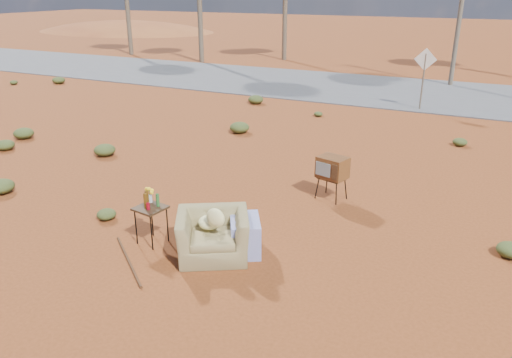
% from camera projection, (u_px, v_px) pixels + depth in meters
% --- Properties ---
extents(ground, '(140.00, 140.00, 0.00)m').
position_uv_depth(ground, '(220.00, 247.00, 8.61)').
color(ground, brown).
rests_on(ground, ground).
extents(highway, '(140.00, 7.00, 0.04)m').
position_uv_depth(highway, '(394.00, 91.00, 21.20)').
color(highway, '#565659').
rests_on(highway, ground).
extents(dirt_mound, '(26.00, 18.00, 2.00)m').
position_uv_depth(dirt_mound, '(125.00, 31.00, 49.29)').
color(dirt_mound, '#9C5725').
rests_on(dirt_mound, ground).
extents(armchair, '(1.50, 1.42, 1.01)m').
position_uv_depth(armchair, '(219.00, 229.00, 8.19)').
color(armchair, olive).
rests_on(armchair, ground).
extents(tv_unit, '(0.68, 0.60, 0.93)m').
position_uv_depth(tv_unit, '(332.00, 168.00, 10.30)').
color(tv_unit, black).
rests_on(tv_unit, ground).
extents(side_table, '(0.54, 0.54, 0.96)m').
position_uv_depth(side_table, '(150.00, 205.00, 8.53)').
color(side_table, '#3B2815').
rests_on(side_table, ground).
extents(rusty_bar, '(1.37, 1.11, 0.05)m').
position_uv_depth(rusty_bar, '(129.00, 261.00, 8.12)').
color(rusty_bar, '#522C15').
rests_on(rusty_bar, ground).
extents(road_sign, '(0.78, 0.06, 2.19)m').
position_uv_depth(road_sign, '(424.00, 68.00, 17.54)').
color(road_sign, brown).
rests_on(road_sign, ground).
extents(scrub_patch, '(17.49, 8.07, 0.33)m').
position_uv_depth(scrub_patch, '(278.00, 158.00, 12.59)').
color(scrub_patch, '#404C21').
rests_on(scrub_patch, ground).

